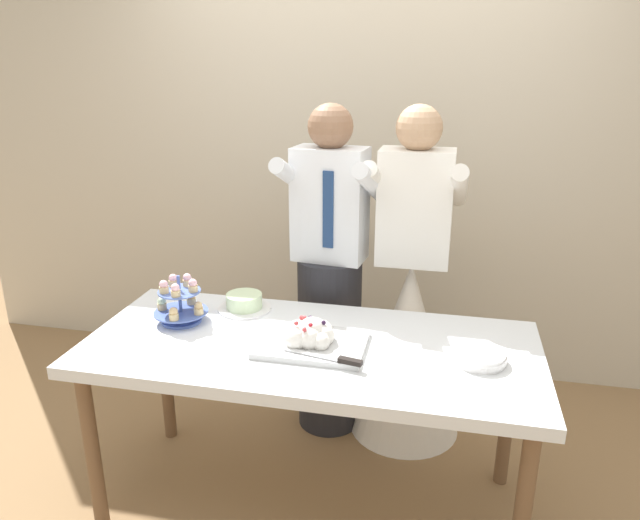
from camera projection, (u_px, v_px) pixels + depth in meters
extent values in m
plane|color=olive|center=(311.00, 501.00, 2.61)|extent=(8.00, 8.00, 0.00)
cube|color=beige|center=(365.00, 131.00, 3.41)|extent=(5.20, 0.10, 2.90)
cube|color=silver|center=(310.00, 349.00, 2.37)|extent=(1.80, 0.80, 0.05)
cylinder|color=brown|center=(92.00, 452.00, 2.37)|extent=(0.06, 0.06, 0.72)
cylinder|color=brown|center=(522.00, 517.00, 2.03)|extent=(0.06, 0.06, 0.72)
cylinder|color=brown|center=(166.00, 373.00, 2.96)|extent=(0.06, 0.06, 0.72)
cylinder|color=brown|center=(508.00, 413.00, 2.62)|extent=(0.06, 0.06, 0.72)
cylinder|color=#4C66B2|center=(182.00, 320.00, 2.55)|extent=(0.17, 0.17, 0.01)
cylinder|color=#4C66B2|center=(180.00, 299.00, 2.52)|extent=(0.01, 0.01, 0.21)
cylinder|color=#4C66B2|center=(181.00, 312.00, 2.54)|extent=(0.23, 0.23, 0.01)
cylinder|color=#D1B784|center=(199.00, 311.00, 2.51)|extent=(0.04, 0.04, 0.03)
sphere|color=#D6B27A|center=(198.00, 306.00, 2.50)|extent=(0.04, 0.04, 0.04)
cylinder|color=#D1B784|center=(191.00, 301.00, 2.61)|extent=(0.04, 0.04, 0.03)
sphere|color=#D6B27A|center=(191.00, 296.00, 2.60)|extent=(0.04, 0.04, 0.04)
cylinder|color=#D1B784|center=(162.00, 306.00, 2.55)|extent=(0.04, 0.04, 0.03)
sphere|color=beige|center=(162.00, 301.00, 2.54)|extent=(0.04, 0.04, 0.04)
cylinder|color=#D1B784|center=(174.00, 317.00, 2.45)|extent=(0.04, 0.04, 0.03)
sphere|color=#D6B27A|center=(173.00, 311.00, 2.44)|extent=(0.04, 0.04, 0.04)
cylinder|color=#4C66B2|center=(179.00, 291.00, 2.51)|extent=(0.18, 0.18, 0.01)
cylinder|color=#D1B784|center=(193.00, 288.00, 2.49)|extent=(0.04, 0.04, 0.03)
sphere|color=#EAB7C6|center=(193.00, 283.00, 2.49)|extent=(0.04, 0.04, 0.04)
cylinder|color=#D1B784|center=(187.00, 283.00, 2.56)|extent=(0.04, 0.04, 0.03)
sphere|color=#EAB7C6|center=(187.00, 277.00, 2.55)|extent=(0.04, 0.04, 0.04)
cylinder|color=#D1B784|center=(173.00, 283.00, 2.55)|extent=(0.04, 0.04, 0.03)
sphere|color=#EAB7C6|center=(173.00, 278.00, 2.54)|extent=(0.04, 0.04, 0.04)
cylinder|color=#D1B784|center=(164.00, 290.00, 2.48)|extent=(0.04, 0.04, 0.03)
sphere|color=#EAB7C6|center=(164.00, 284.00, 2.47)|extent=(0.04, 0.04, 0.04)
cylinder|color=#D1B784|center=(176.00, 293.00, 2.44)|extent=(0.04, 0.04, 0.03)
sphere|color=#EAB7C6|center=(175.00, 288.00, 2.44)|extent=(0.04, 0.04, 0.04)
cube|color=silver|center=(312.00, 344.00, 2.33)|extent=(0.42, 0.31, 0.02)
sphere|color=white|center=(324.00, 336.00, 2.30)|extent=(0.09, 0.09, 0.09)
sphere|color=white|center=(322.00, 331.00, 2.34)|extent=(0.09, 0.09, 0.09)
sphere|color=white|center=(317.00, 326.00, 2.39)|extent=(0.07, 0.07, 0.07)
sphere|color=white|center=(306.00, 331.00, 2.35)|extent=(0.08, 0.08, 0.08)
sphere|color=white|center=(298.00, 332.00, 2.32)|extent=(0.10, 0.10, 0.10)
sphere|color=white|center=(296.00, 338.00, 2.28)|extent=(0.09, 0.09, 0.09)
sphere|color=white|center=(309.00, 338.00, 2.27)|extent=(0.09, 0.09, 0.09)
sphere|color=white|center=(321.00, 342.00, 2.26)|extent=(0.07, 0.07, 0.07)
sphere|color=white|center=(312.00, 331.00, 2.31)|extent=(0.11, 0.11, 0.11)
sphere|color=#DB474C|center=(296.00, 323.00, 2.26)|extent=(0.02, 0.02, 0.02)
sphere|color=#DB474C|center=(304.00, 330.00, 2.24)|extent=(0.02, 0.02, 0.02)
sphere|color=#2D1938|center=(311.00, 318.00, 2.32)|extent=(0.02, 0.02, 0.02)
sphere|color=#DB474C|center=(302.00, 318.00, 2.32)|extent=(0.02, 0.02, 0.02)
sphere|color=#2D1938|center=(324.00, 323.00, 2.29)|extent=(0.02, 0.02, 0.02)
sphere|color=#B21923|center=(311.00, 325.00, 2.27)|extent=(0.02, 0.02, 0.02)
sphere|color=#DB474C|center=(305.00, 318.00, 2.31)|extent=(0.02, 0.02, 0.02)
cube|color=silver|center=(313.00, 355.00, 2.21)|extent=(0.23, 0.07, 0.00)
cube|color=black|center=(350.00, 361.00, 2.15)|extent=(0.09, 0.04, 0.02)
cylinder|color=white|center=(479.00, 361.00, 2.21)|extent=(0.19, 0.19, 0.01)
cylinder|color=white|center=(480.00, 358.00, 2.21)|extent=(0.19, 0.19, 0.01)
cylinder|color=white|center=(480.00, 356.00, 2.20)|extent=(0.19, 0.19, 0.01)
cylinder|color=white|center=(479.00, 353.00, 2.20)|extent=(0.19, 0.19, 0.01)
cylinder|color=white|center=(245.00, 308.00, 2.67)|extent=(0.24, 0.24, 0.01)
cylinder|color=beige|center=(244.00, 301.00, 2.66)|extent=(0.16, 0.16, 0.06)
cylinder|color=#232328|center=(329.00, 343.00, 3.05)|extent=(0.32, 0.32, 0.92)
cube|color=white|center=(330.00, 205.00, 2.81)|extent=(0.36, 0.24, 0.54)
sphere|color=#8C664C|center=(331.00, 126.00, 2.69)|extent=(0.21, 0.21, 0.21)
cylinder|color=white|center=(295.00, 180.00, 2.83)|extent=(0.13, 0.49, 0.28)
cylinder|color=white|center=(373.00, 185.00, 2.72)|extent=(0.13, 0.49, 0.28)
cube|color=navy|center=(328.00, 210.00, 2.71)|extent=(0.05, 0.02, 0.36)
cone|color=white|center=(407.00, 348.00, 2.99)|extent=(0.56, 0.56, 0.92)
cube|color=white|center=(415.00, 208.00, 2.76)|extent=(0.34, 0.20, 0.54)
sphere|color=tan|center=(419.00, 128.00, 2.64)|extent=(0.21, 0.21, 0.21)
cylinder|color=white|center=(375.00, 183.00, 2.76)|extent=(0.08, 0.49, 0.28)
cylinder|color=white|center=(459.00, 187.00, 2.68)|extent=(0.08, 0.49, 0.28)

